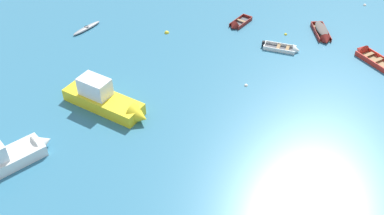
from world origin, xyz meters
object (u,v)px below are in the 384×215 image
rowboat_maroon_cluster_outer (323,34)px  kayak_grey_distant_center (87,28)px  rowboat_red_midfield_left (367,55)px  motor_launch_white_center (6,158)px  mooring_buoy_between_boats_right (246,86)px  mooring_buoy_midfield (167,33)px  mooring_buoy_outer_edge (365,5)px  rowboat_white_far_right (288,49)px  mooring_buoy_far_field (286,35)px  rowboat_maroon_back_row_center (237,25)px  motor_launch_yellow_foreground_center (108,101)px

rowboat_maroon_cluster_outer → kayak_grey_distant_center: bearing=-178.6°
rowboat_red_midfield_left → motor_launch_white_center: 29.81m
motor_launch_white_center → mooring_buoy_between_boats_right: size_ratio=18.79×
mooring_buoy_midfield → rowboat_red_midfield_left: bearing=-8.1°
mooring_buoy_between_boats_right → mooring_buoy_outer_edge: 19.25m
rowboat_maroon_cluster_outer → mooring_buoy_outer_edge: (5.20, 6.70, -0.30)m
motor_launch_white_center → rowboat_white_far_right: bearing=38.8°
mooring_buoy_between_boats_right → mooring_buoy_midfield: (-7.31, 7.58, 0.00)m
motor_launch_white_center → mooring_buoy_midfield: (8.06, 17.46, -0.66)m
rowboat_red_midfield_left → mooring_buoy_midfield: 17.91m
rowboat_red_midfield_left → motor_launch_white_center: size_ratio=0.70×
rowboat_white_far_right → mooring_buoy_midfield: 11.24m
rowboat_red_midfield_left → mooring_buoy_far_field: size_ratio=13.15×
rowboat_maroon_back_row_center → rowboat_maroon_cluster_outer: 7.98m
mooring_buoy_far_field → mooring_buoy_outer_edge: mooring_buoy_outer_edge is taller
mooring_buoy_midfield → mooring_buoy_outer_edge: (19.56, 7.27, 0.00)m
mooring_buoy_far_field → mooring_buoy_midfield: size_ratio=0.67×
rowboat_white_far_right → mooring_buoy_outer_edge: 12.69m
rowboat_white_far_right → mooring_buoy_between_boats_right: rowboat_white_far_right is taller
motor_launch_yellow_foreground_center → mooring_buoy_far_field: (13.92, 11.96, -0.75)m
mooring_buoy_outer_edge → rowboat_maroon_back_row_center: bearing=-157.2°
rowboat_red_midfield_left → motor_launch_white_center: bearing=-149.9°
rowboat_maroon_cluster_outer → motor_launch_white_center: bearing=-141.2°
rowboat_maroon_back_row_center → kayak_grey_distant_center: bearing=-172.9°
mooring_buoy_between_boats_right → motor_launch_yellow_foreground_center: bearing=-159.9°
motor_launch_white_center → mooring_buoy_outer_edge: motor_launch_white_center is taller
motor_launch_yellow_foreground_center → mooring_buoy_far_field: bearing=40.7°
rowboat_maroon_cluster_outer → mooring_buoy_midfield: (-14.36, -0.57, -0.30)m
rowboat_maroon_back_row_center → mooring_buoy_midfield: size_ratio=6.74×
motor_launch_yellow_foreground_center → rowboat_white_far_right: (13.94, 9.19, -0.59)m
mooring_buoy_far_field → mooring_buoy_between_boats_right: same height
kayak_grey_distant_center → mooring_buoy_outer_edge: size_ratio=9.80×
rowboat_red_midfield_left → mooring_buoy_between_boats_right: bearing=-154.1°
rowboat_white_far_right → mooring_buoy_between_boats_right: bearing=-124.3°
rowboat_maroon_back_row_center → mooring_buoy_between_boats_right: 9.40m
mooring_buoy_outer_edge → mooring_buoy_far_field: bearing=-142.2°
motor_launch_yellow_foreground_center → rowboat_maroon_cluster_outer: size_ratio=1.87×
kayak_grey_distant_center → mooring_buoy_outer_edge: 28.12m
rowboat_maroon_cluster_outer → mooring_buoy_between_boats_right: rowboat_maroon_cluster_outer is taller
mooring_buoy_between_boats_right → rowboat_maroon_back_row_center: bearing=95.2°
mooring_buoy_midfield → mooring_buoy_outer_edge: mooring_buoy_midfield is taller
motor_launch_yellow_foreground_center → mooring_buoy_between_boats_right: (10.21, 3.74, -0.75)m
motor_launch_yellow_foreground_center → mooring_buoy_midfield: size_ratio=16.27×
rowboat_red_midfield_left → motor_launch_yellow_foreground_center: bearing=-156.9°
motor_launch_white_center → rowboat_maroon_cluster_outer: bearing=38.8°
motor_launch_white_center → rowboat_white_far_right: size_ratio=1.63×
rowboat_maroon_back_row_center → mooring_buoy_between_boats_right: size_ratio=10.07×
rowboat_red_midfield_left → rowboat_maroon_cluster_outer: 4.57m
rowboat_red_midfield_left → mooring_buoy_between_boats_right: rowboat_red_midfield_left is taller
rowboat_maroon_back_row_center → mooring_buoy_outer_edge: bearing=22.8°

